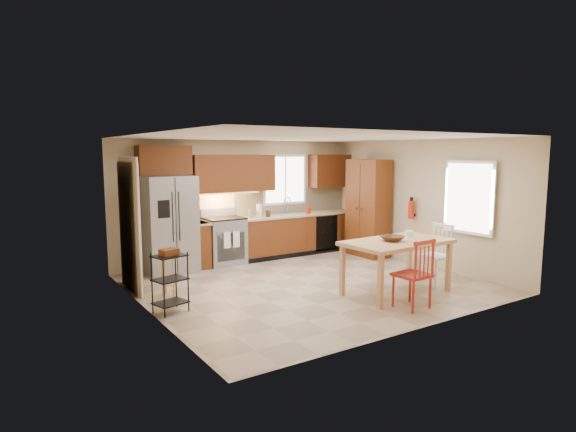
{
  "coord_description": "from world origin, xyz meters",
  "views": [
    {
      "loc": [
        -4.69,
        -6.55,
        2.24
      ],
      "look_at": [
        -0.17,
        0.4,
        1.15
      ],
      "focal_mm": 30.0,
      "sensor_mm": 36.0,
      "label": 1
    }
  ],
  "objects_px": {
    "dining_table": "(396,267)",
    "chair_red": "(412,273)",
    "range_stove": "(224,241)",
    "pantry": "(368,208)",
    "refrigerator": "(169,224)",
    "chair_white": "(434,255)",
    "fire_extinguisher": "(411,210)",
    "table_bowl": "(392,241)",
    "table_jar": "(409,235)",
    "bar_stool": "(169,275)",
    "utility_cart": "(170,283)",
    "soap_bottle": "(308,209)"
  },
  "relations": [
    {
      "from": "dining_table",
      "to": "chair_red",
      "type": "distance_m",
      "value": 0.74
    },
    {
      "from": "range_stove",
      "to": "pantry",
      "type": "bearing_deg",
      "value": -18.29
    },
    {
      "from": "refrigerator",
      "to": "range_stove",
      "type": "relative_size",
      "value": 1.98
    },
    {
      "from": "chair_red",
      "to": "chair_white",
      "type": "xyz_separation_m",
      "value": [
        1.3,
        0.7,
        0.0
      ]
    },
    {
      "from": "fire_extinguisher",
      "to": "range_stove",
      "type": "bearing_deg",
      "value": 147.38
    },
    {
      "from": "pantry",
      "to": "table_bowl",
      "type": "relative_size",
      "value": 5.97
    },
    {
      "from": "chair_white",
      "to": "chair_red",
      "type": "bearing_deg",
      "value": 115.86
    },
    {
      "from": "refrigerator",
      "to": "table_jar",
      "type": "bearing_deg",
      "value": -47.54
    },
    {
      "from": "fire_extinguisher",
      "to": "bar_stool",
      "type": "relative_size",
      "value": 0.54
    },
    {
      "from": "fire_extinguisher",
      "to": "table_bowl",
      "type": "distance_m",
      "value": 2.32
    },
    {
      "from": "dining_table",
      "to": "utility_cart",
      "type": "bearing_deg",
      "value": 160.19
    },
    {
      "from": "refrigerator",
      "to": "utility_cart",
      "type": "bearing_deg",
      "value": -109.4
    },
    {
      "from": "dining_table",
      "to": "chair_white",
      "type": "xyz_separation_m",
      "value": [
        0.95,
        0.05,
        0.09
      ]
    },
    {
      "from": "utility_cart",
      "to": "chair_white",
      "type": "bearing_deg",
      "value": -27.25
    },
    {
      "from": "chair_red",
      "to": "dining_table",
      "type": "bearing_deg",
      "value": 59.26
    },
    {
      "from": "range_stove",
      "to": "bar_stool",
      "type": "distance_m",
      "value": 2.27
    },
    {
      "from": "table_jar",
      "to": "utility_cart",
      "type": "xyz_separation_m",
      "value": [
        -3.74,
        0.94,
        -0.46
      ]
    },
    {
      "from": "table_jar",
      "to": "bar_stool",
      "type": "relative_size",
      "value": 0.25
    },
    {
      "from": "chair_red",
      "to": "chair_white",
      "type": "height_order",
      "value": "same"
    },
    {
      "from": "range_stove",
      "to": "utility_cart",
      "type": "height_order",
      "value": "range_stove"
    },
    {
      "from": "soap_bottle",
      "to": "fire_extinguisher",
      "type": "relative_size",
      "value": 0.53
    },
    {
      "from": "refrigerator",
      "to": "table_bowl",
      "type": "bearing_deg",
      "value": -53.57
    },
    {
      "from": "range_stove",
      "to": "dining_table",
      "type": "bearing_deg",
      "value": -67.36
    },
    {
      "from": "bar_stool",
      "to": "table_bowl",
      "type": "bearing_deg",
      "value": -8.82
    },
    {
      "from": "pantry",
      "to": "soap_bottle",
      "type": "bearing_deg",
      "value": 136.55
    },
    {
      "from": "table_jar",
      "to": "utility_cart",
      "type": "bearing_deg",
      "value": 165.86
    },
    {
      "from": "pantry",
      "to": "dining_table",
      "type": "relative_size",
      "value": 1.21
    },
    {
      "from": "refrigerator",
      "to": "fire_extinguisher",
      "type": "relative_size",
      "value": 5.06
    },
    {
      "from": "fire_extinguisher",
      "to": "chair_white",
      "type": "distance_m",
      "value": 1.64
    },
    {
      "from": "pantry",
      "to": "utility_cart",
      "type": "xyz_separation_m",
      "value": [
        -4.93,
        -1.35,
        -0.62
      ]
    },
    {
      "from": "utility_cart",
      "to": "chair_red",
      "type": "bearing_deg",
      "value": -43.64
    },
    {
      "from": "table_bowl",
      "to": "utility_cart",
      "type": "height_order",
      "value": "table_bowl"
    },
    {
      "from": "chair_red",
      "to": "chair_white",
      "type": "bearing_deg",
      "value": 25.86
    },
    {
      "from": "fire_extinguisher",
      "to": "utility_cart",
      "type": "relative_size",
      "value": 0.42
    },
    {
      "from": "chair_red",
      "to": "table_jar",
      "type": "relative_size",
      "value": 6.19
    },
    {
      "from": "pantry",
      "to": "bar_stool",
      "type": "bearing_deg",
      "value": -173.5
    },
    {
      "from": "soap_bottle",
      "to": "dining_table",
      "type": "xyz_separation_m",
      "value": [
        -0.62,
        -3.3,
        -0.57
      ]
    },
    {
      "from": "refrigerator",
      "to": "utility_cart",
      "type": "xyz_separation_m",
      "value": [
        -0.8,
        -2.27,
        -0.48
      ]
    },
    {
      "from": "refrigerator",
      "to": "pantry",
      "type": "relative_size",
      "value": 0.87
    },
    {
      "from": "soap_bottle",
      "to": "table_jar",
      "type": "relative_size",
      "value": 1.16
    },
    {
      "from": "chair_red",
      "to": "bar_stool",
      "type": "relative_size",
      "value": 1.53
    },
    {
      "from": "fire_extinguisher",
      "to": "dining_table",
      "type": "bearing_deg",
      "value": -142.69
    },
    {
      "from": "soap_bottle",
      "to": "chair_red",
      "type": "height_order",
      "value": "soap_bottle"
    },
    {
      "from": "range_stove",
      "to": "fire_extinguisher",
      "type": "xyz_separation_m",
      "value": [
        3.18,
        -2.04,
        0.64
      ]
    },
    {
      "from": "refrigerator",
      "to": "dining_table",
      "type": "relative_size",
      "value": 1.05
    },
    {
      "from": "dining_table",
      "to": "table_bowl",
      "type": "distance_m",
      "value": 0.45
    },
    {
      "from": "fire_extinguisher",
      "to": "table_jar",
      "type": "xyz_separation_m",
      "value": [
        -1.39,
        -1.24,
        -0.21
      ]
    },
    {
      "from": "utility_cart",
      "to": "fire_extinguisher",
      "type": "bearing_deg",
      "value": -10.87
    },
    {
      "from": "chair_white",
      "to": "utility_cart",
      "type": "height_order",
      "value": "chair_white"
    },
    {
      "from": "refrigerator",
      "to": "utility_cart",
      "type": "relative_size",
      "value": 2.1
    }
  ]
}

